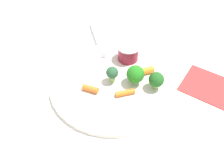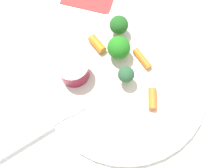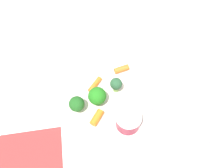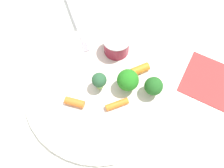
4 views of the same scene
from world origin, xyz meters
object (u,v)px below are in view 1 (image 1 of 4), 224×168
(carrot_stick_1, at_px, (146,71))
(plate, at_px, (112,83))
(broccoli_floret_0, at_px, (156,80))
(broccoli_floret_1, at_px, (111,73))
(fork, at_px, (97,39))
(broccoli_floret_2, at_px, (135,74))
(carrot_stick_0, at_px, (90,89))
(sauce_cup, at_px, (128,53))
(carrot_stick_2, at_px, (125,93))
(napkin, at_px, (216,89))

(carrot_stick_1, bearing_deg, plate, 56.96)
(plate, distance_m, broccoli_floret_0, 0.11)
(broccoli_floret_1, relative_size, fork, 0.27)
(broccoli_floret_1, xyz_separation_m, carrot_stick_1, (-0.05, -0.08, -0.02))
(broccoli_floret_2, bearing_deg, carrot_stick_0, 53.80)
(broccoli_floret_0, xyz_separation_m, broccoli_floret_1, (0.10, 0.05, 0.00))
(broccoli_floret_0, distance_m, carrot_stick_1, 0.06)
(sauce_cup, bearing_deg, broccoli_floret_0, 158.45)
(carrot_stick_1, distance_m, fork, 0.20)
(carrot_stick_1, xyz_separation_m, carrot_stick_2, (-0.00, 0.09, -0.00))
(sauce_cup, bearing_deg, plate, 102.60)
(broccoli_floret_1, relative_size, carrot_stick_2, 0.95)
(broccoli_floret_2, bearing_deg, broccoli_floret_1, 34.51)
(sauce_cup, xyz_separation_m, broccoli_floret_2, (-0.07, 0.06, 0.01))
(broccoli_floret_1, bearing_deg, carrot_stick_0, 72.55)
(fork, bearing_deg, napkin, -173.66)
(fork, bearing_deg, carrot_stick_2, 148.19)
(carrot_stick_1, distance_m, carrot_stick_2, 0.09)
(carrot_stick_0, bearing_deg, carrot_stick_2, -148.70)
(broccoli_floret_0, height_order, broccoli_floret_1, broccoli_floret_0)
(carrot_stick_0, relative_size, carrot_stick_1, 1.01)
(plate, bearing_deg, broccoli_floret_0, -152.91)
(plate, xyz_separation_m, sauce_cup, (0.02, -0.09, 0.03))
(plate, bearing_deg, carrot_stick_2, 163.60)
(napkin, bearing_deg, plate, 35.18)
(broccoli_floret_0, distance_m, fork, 0.25)
(plate, relative_size, broccoli_floret_2, 6.12)
(broccoli_floret_1, xyz_separation_m, fork, (0.15, -0.11, -0.03))
(sauce_cup, relative_size, carrot_stick_2, 1.26)
(carrot_stick_2, distance_m, fork, 0.23)
(broccoli_floret_1, xyz_separation_m, carrot_stick_2, (-0.05, 0.01, -0.02))
(broccoli_floret_0, relative_size, carrot_stick_2, 0.99)
(broccoli_floret_1, relative_size, broccoli_floret_2, 0.87)
(carrot_stick_1, bearing_deg, broccoli_floret_0, 147.17)
(broccoli_floret_0, height_order, carrot_stick_0, broccoli_floret_0)
(plate, xyz_separation_m, broccoli_floret_2, (-0.05, -0.03, 0.03))
(fork, relative_size, napkin, 0.99)
(carrot_stick_1, bearing_deg, broccoli_floret_2, 85.69)
(broccoli_floret_1, bearing_deg, carrot_stick_2, 165.71)
(broccoli_floret_2, bearing_deg, sauce_cup, -42.96)
(carrot_stick_2, bearing_deg, napkin, -134.11)
(plate, xyz_separation_m, carrot_stick_1, (-0.05, -0.08, 0.01))
(sauce_cup, distance_m, carrot_stick_1, 0.07)
(carrot_stick_0, distance_m, carrot_stick_1, 0.15)
(carrot_stick_0, bearing_deg, broccoli_floret_1, -107.45)
(napkin, bearing_deg, broccoli_floret_0, 40.73)
(broccoli_floret_2, xyz_separation_m, napkin, (-0.16, -0.12, -0.04))
(broccoli_floret_0, xyz_separation_m, carrot_stick_2, (0.04, 0.06, -0.02))
(fork, bearing_deg, broccoli_floret_0, 165.96)
(fork, distance_m, napkin, 0.36)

